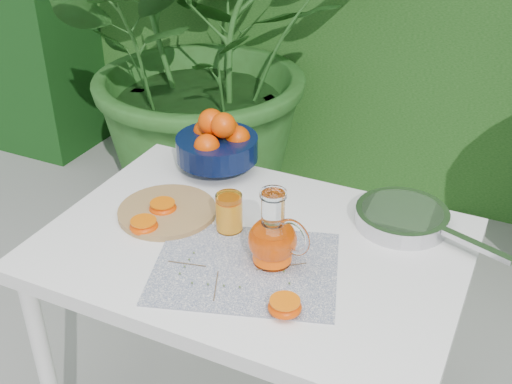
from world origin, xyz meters
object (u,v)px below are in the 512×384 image
at_px(juice_pitcher, 273,238).
at_px(saute_pan, 403,217).
at_px(fruit_bowl, 218,143).
at_px(cutting_board, 167,211).
at_px(white_table, 253,269).

xyz_separation_m(juice_pitcher, saute_pan, (0.23, 0.28, -0.04)).
bearing_deg(saute_pan, fruit_bowl, 173.78).
bearing_deg(saute_pan, cutting_board, -159.40).
bearing_deg(white_table, fruit_bowl, 130.65).
distance_m(fruit_bowl, juice_pitcher, 0.47).
distance_m(juice_pitcher, saute_pan, 0.37).
relative_size(white_table, fruit_bowl, 4.22).
bearing_deg(fruit_bowl, saute_pan, -6.22).
height_order(white_table, juice_pitcher, juice_pitcher).
bearing_deg(white_table, cutting_board, 175.77).
distance_m(cutting_board, fruit_bowl, 0.28).
bearing_deg(saute_pan, juice_pitcher, -129.19).
relative_size(cutting_board, juice_pitcher, 1.37).
height_order(white_table, saute_pan, saute_pan).
relative_size(cutting_board, saute_pan, 0.60).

